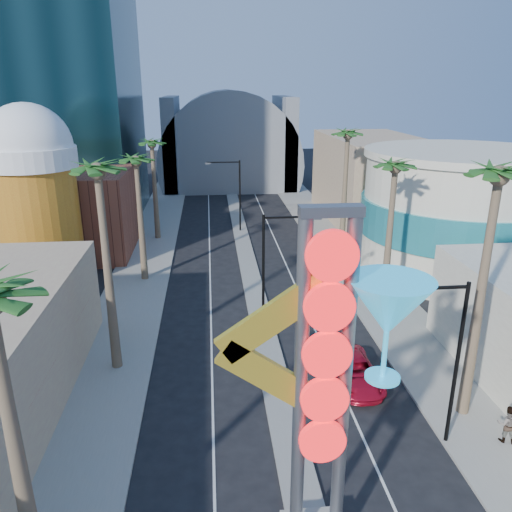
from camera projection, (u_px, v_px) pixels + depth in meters
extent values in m
cube|color=gray|center=(146.00, 260.00, 47.00)|extent=(5.00, 100.00, 0.15)
cube|color=gray|center=(343.00, 254.00, 48.69)|extent=(5.00, 100.00, 0.15)
cube|color=gray|center=(244.00, 247.00, 50.67)|extent=(1.60, 84.00, 0.15)
cube|color=brown|center=(78.00, 213.00, 47.97)|extent=(10.00, 10.00, 8.00)
cube|color=tan|center=(370.00, 179.00, 59.91)|extent=(10.00, 20.00, 10.00)
cylinder|color=#AF5017|center=(40.00, 225.00, 40.03)|extent=(6.40, 6.40, 10.00)
cylinder|color=white|center=(30.00, 158.00, 38.27)|extent=(7.00, 7.00, 1.60)
sphere|color=white|center=(28.00, 147.00, 38.01)|extent=(6.60, 6.60, 6.60)
cylinder|color=beige|center=(457.00, 215.00, 43.14)|extent=(16.00, 16.00, 10.00)
cylinder|color=teal|center=(457.00, 215.00, 43.14)|extent=(16.60, 16.60, 3.00)
cylinder|color=beige|center=(466.00, 153.00, 41.41)|extent=(16.60, 16.60, 0.60)
cylinder|color=slate|center=(229.00, 160.00, 81.41)|extent=(22.00, 16.00, 22.00)
cube|color=slate|center=(172.00, 142.00, 79.63)|extent=(2.00, 16.00, 14.00)
cube|color=slate|center=(284.00, 141.00, 81.23)|extent=(2.00, 16.00, 14.00)
cylinder|color=slate|center=(300.00, 395.00, 15.56)|extent=(0.44, 0.44, 12.00)
cylinder|color=slate|center=(344.00, 393.00, 15.69)|extent=(0.44, 0.44, 12.00)
cube|color=slate|center=(331.00, 211.00, 13.71)|extent=(1.80, 0.50, 0.30)
cylinder|color=red|center=(332.00, 256.00, 13.77)|extent=(1.50, 0.25, 1.50)
cylinder|color=red|center=(329.00, 307.00, 14.27)|extent=(1.50, 0.25, 1.50)
cylinder|color=red|center=(327.00, 355.00, 14.78)|extent=(1.50, 0.25, 1.50)
cylinder|color=red|center=(325.00, 399.00, 15.28)|extent=(1.50, 0.25, 1.50)
cylinder|color=red|center=(322.00, 441.00, 15.78)|extent=(1.50, 0.25, 1.50)
cube|color=gold|center=(272.00, 318.00, 14.61)|extent=(3.47, 0.25, 2.80)
cube|color=gold|center=(272.00, 377.00, 15.26)|extent=(3.47, 0.25, 2.80)
cone|color=#27AEE1|center=(389.00, 307.00, 14.85)|extent=(2.60, 2.60, 1.80)
cylinder|color=#27AEE1|center=(384.00, 355.00, 15.37)|extent=(0.16, 0.16, 1.60)
cylinder|color=#27AEE1|center=(382.00, 377.00, 15.63)|extent=(1.10, 1.10, 0.12)
cylinder|color=black|center=(263.00, 274.00, 32.45)|extent=(0.18, 0.18, 8.00)
cube|color=black|center=(292.00, 217.00, 31.37)|extent=(3.60, 0.12, 0.12)
cube|color=slate|center=(317.00, 218.00, 31.55)|extent=(0.60, 0.25, 0.18)
cylinder|color=black|center=(240.00, 197.00, 55.04)|extent=(0.18, 0.18, 8.00)
cube|color=black|center=(223.00, 162.00, 53.65)|extent=(3.60, 0.12, 0.12)
cube|color=slate|center=(208.00, 163.00, 53.54)|extent=(0.60, 0.25, 0.18)
cylinder|color=black|center=(456.00, 367.00, 21.79)|extent=(0.18, 0.18, 8.00)
cube|color=black|center=(431.00, 288.00, 20.41)|extent=(3.24, 0.12, 0.12)
cube|color=slate|center=(396.00, 292.00, 20.31)|extent=(0.60, 0.25, 0.18)
cylinder|color=brown|center=(19.00, 469.00, 14.29)|extent=(0.40, 0.40, 10.50)
cylinder|color=brown|center=(108.00, 276.00, 27.31)|extent=(0.40, 0.40, 11.50)
sphere|color=#1E4D19|center=(97.00, 171.00, 25.44)|extent=(2.40, 2.40, 2.40)
cylinder|color=brown|center=(141.00, 223.00, 40.74)|extent=(0.40, 0.40, 10.00)
sphere|color=#1E4D19|center=(136.00, 161.00, 39.11)|extent=(2.40, 2.40, 2.40)
cylinder|color=brown|center=(155.00, 193.00, 52.04)|extent=(0.40, 0.40, 10.00)
sphere|color=#1E4D19|center=(152.00, 144.00, 50.41)|extent=(2.40, 2.40, 2.40)
cylinder|color=brown|center=(479.00, 305.00, 23.18)|extent=(0.40, 0.40, 12.00)
sphere|color=#1E4D19|center=(499.00, 176.00, 21.23)|extent=(2.40, 2.40, 2.40)
cylinder|color=brown|center=(389.00, 243.00, 34.72)|extent=(0.40, 0.40, 10.50)
sphere|color=#1E4D19|center=(395.00, 167.00, 33.02)|extent=(2.40, 2.40, 2.40)
cylinder|color=brown|center=(344.00, 199.00, 45.86)|extent=(0.40, 0.40, 11.50)
sphere|color=#1E4D19|center=(348.00, 135.00, 43.99)|extent=(2.40, 2.40, 2.40)
imported|color=#B50D26|center=(354.00, 371.00, 27.53)|extent=(2.50, 5.24, 1.44)
imported|color=gray|center=(507.00, 424.00, 22.69)|extent=(1.06, 0.94, 1.82)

